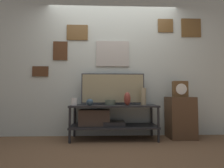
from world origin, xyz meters
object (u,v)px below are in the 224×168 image
(vase_wide_bowl, at_px, (110,103))
(mantel_clock, at_px, (180,89))
(vase_urn_stoneware, at_px, (127,99))
(candle_jar, at_px, (74,102))
(television, at_px, (113,88))
(vase_round_glass, at_px, (90,102))
(vase_tall_ceramic, at_px, (144,96))

(vase_wide_bowl, relative_size, mantel_clock, 0.62)
(vase_urn_stoneware, xyz_separation_m, candle_jar, (-0.89, 0.07, -0.05))
(vase_urn_stoneware, bearing_deg, candle_jar, 175.37)
(television, bearing_deg, vase_round_glass, -144.06)
(vase_wide_bowl, height_order, mantel_clock, mantel_clock)
(vase_tall_ceramic, relative_size, candle_jar, 2.40)
(vase_urn_stoneware, distance_m, vase_wide_bowl, 0.31)
(candle_jar, bearing_deg, vase_wide_bowl, 2.82)
(television, xyz_separation_m, vase_tall_ceramic, (0.53, -0.13, -0.14))
(vase_wide_bowl, bearing_deg, vase_tall_ceramic, 1.89)
(candle_jar, xyz_separation_m, mantel_clock, (1.87, 0.09, 0.22))
(vase_tall_ceramic, distance_m, vase_wide_bowl, 0.59)
(vase_tall_ceramic, bearing_deg, vase_wide_bowl, -178.11)
(vase_tall_ceramic, height_order, mantel_clock, mantel_clock)
(television, distance_m, vase_tall_ceramic, 0.56)
(vase_urn_stoneware, bearing_deg, vase_tall_ceramic, 22.08)
(vase_round_glass, bearing_deg, mantel_clock, 7.13)
(television, height_order, vase_round_glass, television)
(vase_round_glass, height_order, candle_jar, candle_jar)
(vase_urn_stoneware, xyz_separation_m, mantel_clock, (0.97, 0.16, 0.17))
(vase_tall_ceramic, distance_m, candle_jar, 1.20)
(vase_urn_stoneware, relative_size, vase_wide_bowl, 1.25)
(vase_wide_bowl, xyz_separation_m, mantel_clock, (1.25, 0.06, 0.23))
(candle_jar, bearing_deg, vase_round_glass, -21.42)
(television, distance_m, candle_jar, 0.73)
(vase_urn_stoneware, relative_size, vase_tall_ceramic, 0.74)
(vase_round_glass, height_order, vase_wide_bowl, vase_round_glass)
(television, xyz_separation_m, vase_urn_stoneware, (0.23, -0.25, -0.18))
(television, height_order, candle_jar, television)
(vase_wide_bowl, distance_m, candle_jar, 0.61)
(vase_wide_bowl, bearing_deg, vase_urn_stoneware, -19.97)
(television, bearing_deg, vase_tall_ceramic, -13.55)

